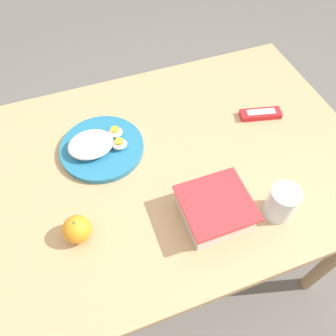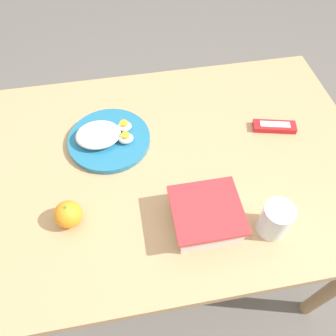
% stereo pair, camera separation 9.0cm
% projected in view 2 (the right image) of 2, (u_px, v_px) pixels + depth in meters
% --- Properties ---
extents(ground_plane, '(10.00, 10.00, 0.00)m').
position_uv_depth(ground_plane, '(167.00, 253.00, 1.55)').
color(ground_plane, '#66605B').
extents(table, '(1.19, 0.80, 0.73)m').
position_uv_depth(table, '(166.00, 176.00, 1.02)').
color(table, tan).
rests_on(table, ground_plane).
extents(food_container, '(0.17, 0.16, 0.07)m').
position_uv_depth(food_container, '(206.00, 217.00, 0.81)').
color(food_container, white).
rests_on(food_container, table).
extents(orange_fruit, '(0.07, 0.07, 0.07)m').
position_uv_depth(orange_fruit, '(68.00, 214.00, 0.81)').
color(orange_fruit, orange).
rests_on(orange_fruit, table).
extents(rice_plate, '(0.25, 0.25, 0.06)m').
position_uv_depth(rice_plate, '(107.00, 138.00, 0.98)').
color(rice_plate, teal).
rests_on(rice_plate, table).
extents(candy_bar, '(0.14, 0.07, 0.02)m').
position_uv_depth(candy_bar, '(274.00, 126.00, 1.02)').
color(candy_bar, red).
rests_on(candy_bar, table).
extents(drinking_glass, '(0.07, 0.07, 0.10)m').
position_uv_depth(drinking_glass, '(275.00, 220.00, 0.79)').
color(drinking_glass, silver).
rests_on(drinking_glass, table).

